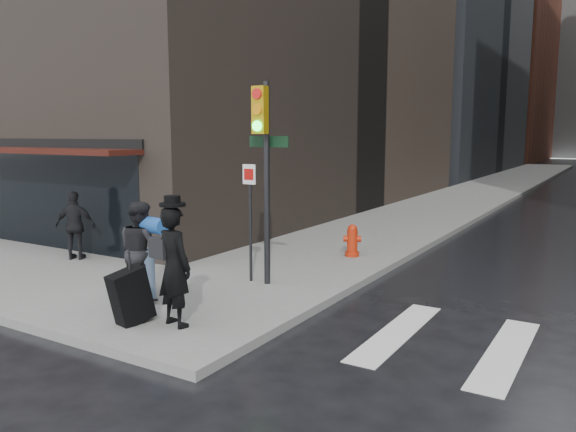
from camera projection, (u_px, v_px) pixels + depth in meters
name	position (u px, v px, depth m)	size (l,w,h in m)	color
ground	(182.00, 313.00, 9.64)	(140.00, 140.00, 0.00)	black
sidewalk_left	(497.00, 186.00, 32.49)	(4.00, 50.00, 0.15)	slate
bldg_left_far	(448.00, 50.00, 66.91)	(22.00, 20.00, 26.00)	#57291D
storefront	(26.00, 181.00, 14.57)	(8.40, 1.11, 2.83)	black
man_overcoat	(165.00, 271.00, 8.47)	(1.23, 0.97, 2.03)	black
man_jeans	(142.00, 250.00, 9.82)	(1.22, 0.98, 1.76)	black
man_greycoat	(75.00, 226.00, 12.98)	(1.00, 0.79, 1.59)	black
traffic_light	(263.00, 156.00, 10.55)	(0.97, 0.43, 3.86)	black
fire_hydrant	(352.00, 242.00, 13.38)	(0.44, 0.34, 0.77)	#B0230A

